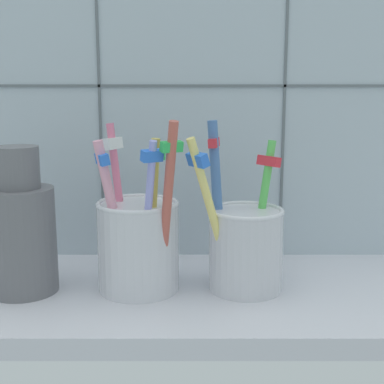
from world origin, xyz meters
TOP-DOWN VIEW (x-y plane):
  - counter_slab at (0.00, 0.00)cm, footprint 64.00×22.00cm
  - tile_wall_back at (0.00, 12.00)cm, footprint 64.00×2.20cm
  - toothbrush_cup_left at (-5.36, -0.07)cm, footprint 8.78×9.20cm
  - toothbrush_cup_right at (5.25, 0.08)cm, footprint 9.84×8.46cm
  - ceramic_vase at (-16.88, -0.59)cm, footprint 6.76×6.76cm

SIDE VIEW (x-z plane):
  - counter_slab at x=0.00cm, z-range 0.00..2.00cm
  - toothbrush_cup_right at x=5.25cm, z-range -1.80..15.20cm
  - toothbrush_cup_left at x=-5.36cm, z-range -1.59..15.76cm
  - ceramic_vase at x=-16.88cm, z-range 0.95..15.57cm
  - tile_wall_back at x=0.00cm, z-range 0.00..45.00cm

